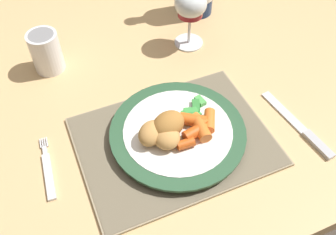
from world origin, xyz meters
TOP-DOWN VIEW (x-y plane):
  - ground_plane at (0.00, 0.00)m, footprint 6.00×6.00m
  - dining_table at (0.00, 0.00)m, footprint 1.47×0.91m
  - placemat at (-0.04, -0.20)m, footprint 0.36×0.27m
  - dinner_plate at (-0.03, -0.20)m, footprint 0.26×0.26m
  - breaded_croquettes at (-0.06, -0.20)m, footprint 0.11×0.09m
  - green_beans_pile at (0.02, -0.17)m, footprint 0.06×0.06m
  - glazed_carrots at (0.00, -0.21)m, footprint 0.10×0.08m
  - fork at (-0.28, -0.17)m, footprint 0.03×0.14m
  - table_knife at (0.20, -0.27)m, footprint 0.04×0.19m
  - wine_glass at (0.11, 0.06)m, footprint 0.07×0.07m
  - drinking_cup at (-0.21, 0.10)m, footprint 0.07×0.07m

SIDE VIEW (x-z plane):
  - ground_plane at x=0.00m, z-range 0.00..0.00m
  - dining_table at x=0.00m, z-range 0.29..1.03m
  - fork at x=-0.28m, z-range 0.74..0.75m
  - table_knife at x=0.20m, z-range 0.74..0.75m
  - placemat at x=-0.04m, z-range 0.74..0.75m
  - dinner_plate at x=-0.03m, z-range 0.75..0.77m
  - green_beans_pile at x=0.02m, z-range 0.77..0.78m
  - glazed_carrots at x=0.00m, z-range 0.77..0.79m
  - breaded_croquettes at x=-0.06m, z-range 0.76..0.81m
  - drinking_cup at x=-0.21m, z-range 0.74..0.83m
  - wine_glass at x=0.11m, z-range 0.77..0.91m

